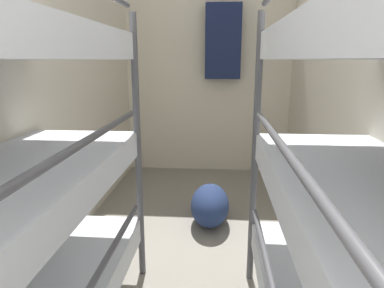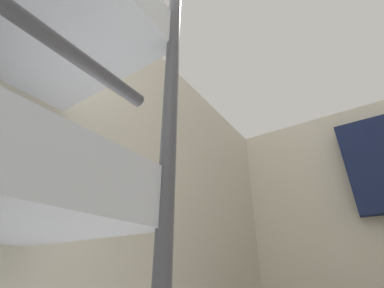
{
  "view_description": "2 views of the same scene",
  "coord_description": "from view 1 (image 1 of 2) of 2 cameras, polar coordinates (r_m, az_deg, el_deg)",
  "views": [
    {
      "loc": [
        0.14,
        0.32,
        1.47
      ],
      "look_at": [
        -0.05,
        2.74,
        0.87
      ],
      "focal_mm": 32.0,
      "sensor_mm": 36.0,
      "label": 1
    },
    {
      "loc": [
        0.03,
        1.95,
        0.77
      ],
      "look_at": [
        -0.64,
        2.94,
        1.38
      ],
      "focal_mm": 24.0,
      "sensor_mm": 36.0,
      "label": 2
    }
  ],
  "objects": [
    {
      "name": "hanging_coat",
      "position": [
        4.41,
        5.22,
        16.62
      ],
      "size": [
        0.44,
        0.12,
        0.9
      ],
      "color": "#192347"
    },
    {
      "name": "wall_back",
      "position": [
        4.56,
        2.7,
        10.35
      ],
      "size": [
        2.25,
        0.06,
        2.39
      ],
      "color": "beige",
      "rests_on": "ground_plane"
    },
    {
      "name": "wall_left",
      "position": [
        2.45,
        -25.96,
        5.98
      ],
      "size": [
        0.06,
        4.97,
        2.39
      ],
      "color": "beige",
      "rests_on": "ground_plane"
    },
    {
      "name": "duffel_bag",
      "position": [
        3.2,
        3.0,
        -10.09
      ],
      "size": [
        0.35,
        0.61,
        0.35
      ],
      "color": "navy",
      "rests_on": "ground_plane"
    },
    {
      "name": "wall_right",
      "position": [
        2.32,
        28.77,
        5.31
      ],
      "size": [
        0.06,
        4.97,
        2.39
      ],
      "color": "beige",
      "rests_on": "ground_plane"
    }
  ]
}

